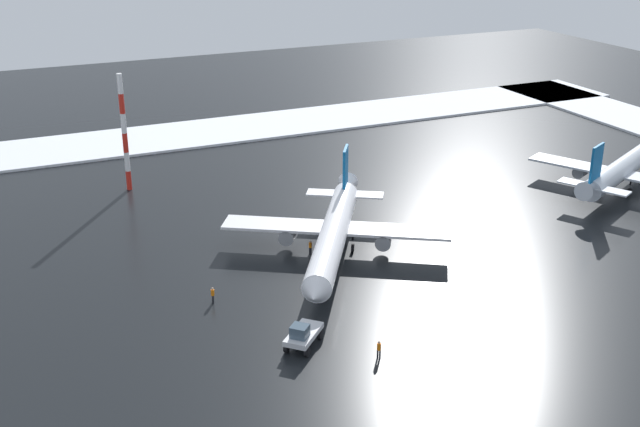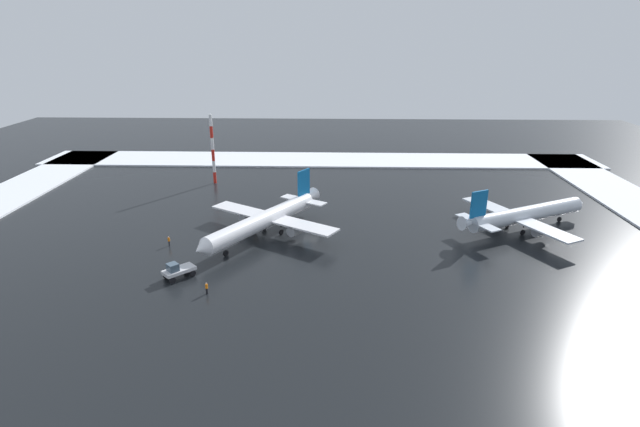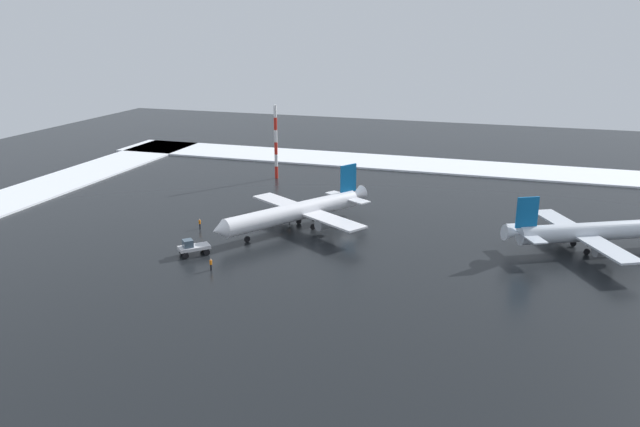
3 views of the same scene
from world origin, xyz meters
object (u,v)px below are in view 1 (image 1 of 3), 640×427
at_px(ground_crew_mid_apron, 213,294).
at_px(antenna_mast, 124,133).
at_px(airplane_parked_starboard, 334,232).
at_px(airplane_far_rear, 623,168).
at_px(pushback_tug, 303,334).
at_px(ground_crew_beside_wing, 379,349).
at_px(ground_crew_near_tug, 310,246).

distance_m(ground_crew_mid_apron, antenna_mast, 37.52).
height_order(airplane_parked_starboard, airplane_far_rear, airplane_parked_starboard).
bearing_deg(pushback_tug, ground_crew_beside_wing, 95.03).
bearing_deg(airplane_parked_starboard, ground_crew_mid_apron, -40.85).
relative_size(pushback_tug, antenna_mast, 0.30).
xyz_separation_m(pushback_tug, ground_crew_beside_wing, (-5.37, 4.56, -0.31)).
relative_size(airplane_parked_starboard, antenna_mast, 1.73).
distance_m(airplane_parked_starboard, ground_crew_mid_apron, 16.54).
bearing_deg(ground_crew_beside_wing, ground_crew_mid_apron, 63.06).
bearing_deg(ground_crew_mid_apron, antenna_mast, 90.91).
xyz_separation_m(airplane_far_rear, ground_crew_beside_wing, (51.59, 25.02, -1.97)).
bearing_deg(pushback_tug, ground_crew_mid_apron, -111.35).
relative_size(ground_crew_beside_wing, ground_crew_near_tug, 1.00).
height_order(airplane_far_rear, pushback_tug, airplane_far_rear).
bearing_deg(ground_crew_beside_wing, airplane_far_rear, -33.83).
relative_size(airplane_far_rear, ground_crew_near_tug, 16.22).
xyz_separation_m(airplane_parked_starboard, ground_crew_mid_apron, (15.68, 4.80, -2.13)).
relative_size(ground_crew_mid_apron, ground_crew_near_tug, 1.00).
bearing_deg(ground_crew_near_tug, airplane_parked_starboard, 109.03).
bearing_deg(pushback_tug, antenna_mast, -128.07).
relative_size(pushback_tug, ground_crew_mid_apron, 2.82).
distance_m(ground_crew_mid_apron, ground_crew_near_tug, 15.15).
distance_m(airplane_far_rear, pushback_tug, 60.54).
bearing_deg(ground_crew_mid_apron, pushback_tug, -66.80).
distance_m(airplane_far_rear, ground_crew_beside_wing, 57.37).
height_order(airplane_far_rear, ground_crew_beside_wing, airplane_far_rear).
bearing_deg(ground_crew_near_tug, antenna_mast, -93.79).
relative_size(airplane_far_rear, ground_crew_beside_wing, 16.22).
distance_m(pushback_tug, ground_crew_beside_wing, 7.05).
bearing_deg(ground_crew_mid_apron, ground_crew_beside_wing, -57.32).
xyz_separation_m(ground_crew_beside_wing, antenna_mast, (10.92, -52.80, 7.15)).
bearing_deg(airplane_parked_starboard, antenna_mast, -120.87).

